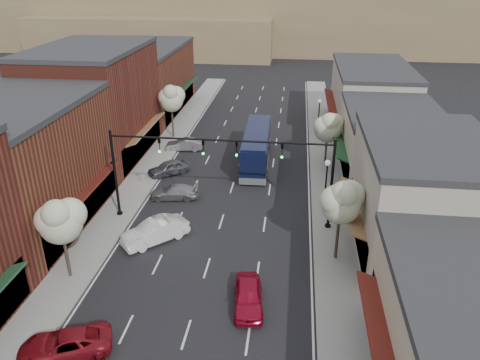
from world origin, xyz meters
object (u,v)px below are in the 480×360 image
(parked_car_a, at_px, (65,344))
(parked_car_d, at_px, (169,168))
(tree_left_far, at_px, (171,98))
(parked_car_e, at_px, (184,145))
(coach_bus, at_px, (257,146))
(tree_left_near, at_px, (60,219))
(signal_mast_right, at_px, (299,170))
(signal_mast_left, at_px, (145,162))
(lamp_post_far, at_px, (319,112))
(tree_right_far, at_px, (328,126))
(red_hatchback, at_px, (248,296))
(lamp_post_near, at_px, (326,177))
(parked_car_c, at_px, (174,192))
(parked_car_b, at_px, (155,231))
(tree_right_near, at_px, (342,200))

(parked_car_a, bearing_deg, parked_car_d, 159.71)
(tree_left_far, xyz_separation_m, parked_car_e, (2.05, -3.59, -3.98))
(coach_bus, bearing_deg, tree_left_near, -117.82)
(signal_mast_right, height_order, signal_mast_left, same)
(signal_mast_left, bearing_deg, tree_left_near, -108.10)
(tree_left_far, distance_m, lamp_post_far, 16.26)
(signal_mast_right, distance_m, tree_right_far, 12.27)
(red_hatchback, relative_size, parked_car_d, 1.04)
(lamp_post_far, height_order, parked_car_d, lamp_post_far)
(lamp_post_near, bearing_deg, tree_left_far, 136.11)
(red_hatchback, bearing_deg, parked_car_e, 104.31)
(tree_left_far, bearing_deg, tree_left_near, -90.00)
(tree_right_far, bearing_deg, red_hatchback, -104.02)
(signal_mast_left, bearing_deg, parked_car_e, 92.31)
(signal_mast_left, distance_m, tree_left_far, 18.14)
(lamp_post_far, relative_size, parked_car_d, 1.14)
(coach_bus, bearing_deg, parked_car_c, -127.42)
(parked_car_b, relative_size, parked_car_e, 1.27)
(tree_right_far, height_order, lamp_post_near, tree_right_far)
(signal_mast_left, bearing_deg, coach_bus, 58.49)
(tree_right_near, bearing_deg, parked_car_a, -144.48)
(tree_left_near, xyz_separation_m, parked_car_a, (2.59, -6.00, -3.58))
(lamp_post_near, bearing_deg, coach_bus, 123.56)
(signal_mast_left, bearing_deg, parked_car_c, 71.72)
(red_hatchback, height_order, parked_car_b, parked_car_b)
(tree_right_far, bearing_deg, lamp_post_far, 93.88)
(tree_left_far, bearing_deg, coach_bus, -31.83)
(coach_bus, xyz_separation_m, parked_car_c, (-6.12, -8.42, -1.17))
(signal_mast_left, height_order, parked_car_a, signal_mast_left)
(tree_right_far, xyz_separation_m, tree_left_near, (-16.60, -20.00, 0.23))
(tree_right_far, relative_size, parked_car_d, 1.39)
(signal_mast_left, height_order, parked_car_b, signal_mast_left)
(tree_right_near, xyz_separation_m, tree_left_far, (-16.60, 22.00, 0.15))
(parked_car_c, bearing_deg, signal_mast_left, -25.15)
(parked_car_a, bearing_deg, signal_mast_left, 158.15)
(tree_left_far, height_order, lamp_post_far, tree_left_far)
(tree_right_near, bearing_deg, signal_mast_right, 123.91)
(signal_mast_right, xyz_separation_m, tree_left_far, (-13.87, 17.95, -0.02))
(parked_car_b, bearing_deg, tree_left_near, -83.76)
(parked_car_b, height_order, parked_car_d, parked_car_b)
(signal_mast_left, height_order, lamp_post_near, signal_mast_left)
(tree_left_far, relative_size, parked_car_b, 1.28)
(lamp_post_near, relative_size, lamp_post_far, 1.00)
(tree_left_near, height_order, lamp_post_near, tree_left_near)
(parked_car_d, bearing_deg, coach_bus, 76.14)
(tree_right_far, distance_m, parked_car_b, 19.95)
(parked_car_c, bearing_deg, parked_car_b, -4.28)
(signal_mast_left, bearing_deg, lamp_post_far, 56.14)
(lamp_post_near, relative_size, parked_car_b, 0.93)
(signal_mast_right, relative_size, red_hatchback, 2.02)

